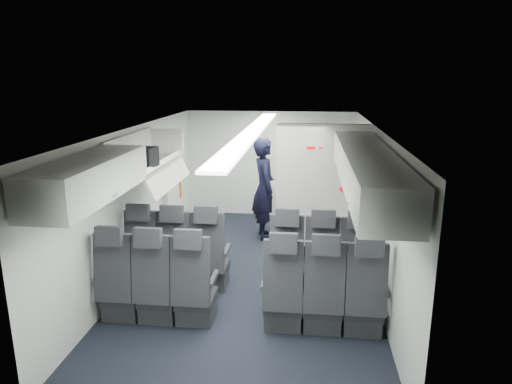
% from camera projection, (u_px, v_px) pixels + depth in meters
% --- Properties ---
extents(cabin_shell, '(3.41, 6.01, 2.16)m').
position_uv_depth(cabin_shell, '(253.00, 201.00, 6.46)').
color(cabin_shell, black).
rests_on(cabin_shell, ground).
extents(seat_row_front, '(3.33, 0.56, 1.24)m').
position_uv_depth(seat_row_front, '(248.00, 263.00, 6.13)').
color(seat_row_front, '#27262A').
rests_on(seat_row_front, cabin_shell).
extents(seat_row_mid, '(3.33, 0.56, 1.24)m').
position_uv_depth(seat_row_mid, '(238.00, 294.00, 5.26)').
color(seat_row_mid, '#27262A').
rests_on(seat_row_mid, cabin_shell).
extents(overhead_bin_left_rear, '(0.53, 1.80, 0.40)m').
position_uv_depth(overhead_bin_left_rear, '(88.00, 179.00, 4.51)').
color(overhead_bin_left_rear, silver).
rests_on(overhead_bin_left_rear, cabin_shell).
extents(overhead_bin_left_front_open, '(0.64, 1.70, 0.72)m').
position_uv_depth(overhead_bin_left_front_open, '(146.00, 159.00, 6.22)').
color(overhead_bin_left_front_open, '#9E9E93').
rests_on(overhead_bin_left_front_open, cabin_shell).
extents(overhead_bin_right_rear, '(0.53, 1.80, 0.40)m').
position_uv_depth(overhead_bin_right_rear, '(378.00, 186.00, 4.20)').
color(overhead_bin_right_rear, silver).
rests_on(overhead_bin_right_rear, cabin_shell).
extents(overhead_bin_right_front, '(0.53, 1.70, 0.40)m').
position_uv_depth(overhead_bin_right_front, '(358.00, 154.00, 5.89)').
color(overhead_bin_right_front, silver).
rests_on(overhead_bin_right_front, cabin_shell).
extents(bulkhead_partition, '(1.40, 0.15, 2.13)m').
position_uv_depth(bulkhead_partition, '(321.00, 192.00, 7.14)').
color(bulkhead_partition, silver).
rests_on(bulkhead_partition, cabin_shell).
extents(galley_unit, '(0.85, 0.52, 1.90)m').
position_uv_depth(galley_unit, '(317.00, 174.00, 9.02)').
color(galley_unit, '#939399').
rests_on(galley_unit, cabin_shell).
extents(boarding_door, '(0.12, 1.27, 1.86)m').
position_uv_depth(boarding_door, '(172.00, 184.00, 8.17)').
color(boarding_door, silver).
rests_on(boarding_door, cabin_shell).
extents(flight_attendant, '(0.59, 0.75, 1.81)m').
position_uv_depth(flight_attendant, '(264.00, 189.00, 8.06)').
color(flight_attendant, black).
rests_on(flight_attendant, ground).
extents(carry_on_bag, '(0.46, 0.35, 0.25)m').
position_uv_depth(carry_on_bag, '(139.00, 157.00, 5.88)').
color(carry_on_bag, black).
rests_on(carry_on_bag, overhead_bin_left_front_open).
extents(papers, '(0.21, 0.05, 0.15)m').
position_uv_depth(papers, '(275.00, 184.00, 7.97)').
color(papers, white).
rests_on(papers, flight_attendant).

